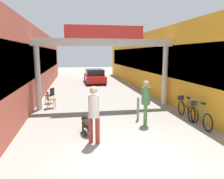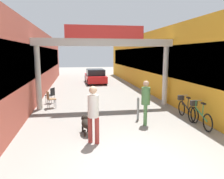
# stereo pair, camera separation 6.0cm
# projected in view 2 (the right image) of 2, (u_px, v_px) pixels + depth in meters

# --- Properties ---
(ground_plane) EXTENTS (80.00, 80.00, 0.00)m
(ground_plane) POSITION_uv_depth(u_px,v_px,m) (135.00, 161.00, 5.78)
(ground_plane) COLOR gray
(storefront_left) EXTENTS (3.00, 26.00, 4.31)m
(storefront_left) POSITION_uv_depth(u_px,v_px,m) (23.00, 63.00, 15.29)
(storefront_left) COLOR #B25142
(storefront_left) RESTS_ON ground_plane
(storefront_right) EXTENTS (3.00, 26.00, 4.31)m
(storefront_right) POSITION_uv_depth(u_px,v_px,m) (161.00, 62.00, 16.96)
(storefront_right) COLOR gold
(storefront_right) RESTS_ON ground_plane
(arcade_sign_gateway) EXTENTS (7.40, 0.47, 4.18)m
(arcade_sign_gateway) POSITION_uv_depth(u_px,v_px,m) (105.00, 50.00, 11.14)
(arcade_sign_gateway) COLOR beige
(arcade_sign_gateway) RESTS_ON ground_plane
(pedestrian_with_dog) EXTENTS (0.47, 0.47, 1.82)m
(pedestrian_with_dog) POSITION_uv_depth(u_px,v_px,m) (93.00, 111.00, 6.75)
(pedestrian_with_dog) COLOR #99332D
(pedestrian_with_dog) RESTS_ON ground_plane
(pedestrian_companion) EXTENTS (0.44, 0.44, 1.76)m
(pedestrian_companion) POSITION_uv_depth(u_px,v_px,m) (146.00, 100.00, 8.56)
(pedestrian_companion) COLOR #4C7F47
(pedestrian_companion) RESTS_ON ground_plane
(dog_on_leash) EXTENTS (0.41, 0.84, 0.60)m
(dog_on_leash) POSITION_uv_depth(u_px,v_px,m) (86.00, 123.00, 7.69)
(dog_on_leash) COLOR black
(dog_on_leash) RESTS_ON ground_plane
(bicycle_green_nearest) EXTENTS (0.46, 1.69, 0.98)m
(bicycle_green_nearest) POSITION_uv_depth(u_px,v_px,m) (199.00, 115.00, 8.45)
(bicycle_green_nearest) COLOR black
(bicycle_green_nearest) RESTS_ON ground_plane
(bicycle_black_second) EXTENTS (0.46, 1.69, 0.98)m
(bicycle_black_second) POSITION_uv_depth(u_px,v_px,m) (185.00, 108.00, 9.52)
(bicycle_black_second) COLOR black
(bicycle_black_second) RESTS_ON ground_plane
(bollard_post_metal) EXTENTS (0.10, 0.10, 0.99)m
(bollard_post_metal) POSITION_uv_depth(u_px,v_px,m) (138.00, 108.00, 9.24)
(bollard_post_metal) COLOR gray
(bollard_post_metal) RESTS_ON ground_plane
(cafe_chair_wood_nearer) EXTENTS (0.51, 0.51, 0.89)m
(cafe_chair_wood_nearer) POSITION_uv_depth(u_px,v_px,m) (50.00, 98.00, 11.26)
(cafe_chair_wood_nearer) COLOR gray
(cafe_chair_wood_nearer) RESTS_ON ground_plane
(cafe_chair_black_farther) EXTENTS (0.53, 0.53, 0.89)m
(cafe_chair_black_farther) POSITION_uv_depth(u_px,v_px,m) (51.00, 94.00, 12.31)
(cafe_chair_black_farther) COLOR gray
(cafe_chair_black_farther) RESTS_ON ground_plane
(parked_car_red) EXTENTS (1.86, 4.04, 1.33)m
(parked_car_red) POSITION_uv_depth(u_px,v_px,m) (95.00, 76.00, 20.77)
(parked_car_red) COLOR red
(parked_car_red) RESTS_ON ground_plane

